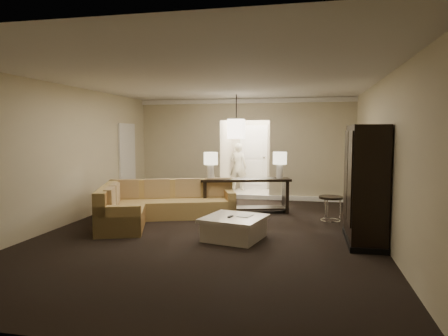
% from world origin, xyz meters
% --- Properties ---
extents(ground, '(8.00, 8.00, 0.00)m').
position_xyz_m(ground, '(0.00, 0.00, 0.00)').
color(ground, black).
rests_on(ground, ground).
extents(wall_back, '(6.00, 0.04, 2.80)m').
position_xyz_m(wall_back, '(0.00, 4.00, 1.40)').
color(wall_back, '#C5B995').
rests_on(wall_back, ground).
extents(wall_front, '(6.00, 0.04, 2.80)m').
position_xyz_m(wall_front, '(0.00, -4.00, 1.40)').
color(wall_front, '#C5B995').
rests_on(wall_front, ground).
extents(wall_left, '(0.04, 8.00, 2.80)m').
position_xyz_m(wall_left, '(-3.00, 0.00, 1.40)').
color(wall_left, '#C5B995').
rests_on(wall_left, ground).
extents(wall_right, '(0.04, 8.00, 2.80)m').
position_xyz_m(wall_right, '(3.00, 0.00, 1.40)').
color(wall_right, '#C5B995').
rests_on(wall_right, ground).
extents(ceiling, '(6.00, 8.00, 0.02)m').
position_xyz_m(ceiling, '(0.00, 0.00, 2.80)').
color(ceiling, silver).
rests_on(ceiling, wall_back).
extents(crown_molding, '(6.00, 0.10, 0.12)m').
position_xyz_m(crown_molding, '(0.00, 3.95, 2.73)').
color(crown_molding, white).
rests_on(crown_molding, wall_back).
extents(baseboard, '(6.00, 0.10, 0.12)m').
position_xyz_m(baseboard, '(0.00, 3.95, 0.06)').
color(baseboard, white).
rests_on(baseboard, ground).
extents(side_door, '(0.05, 0.90, 2.10)m').
position_xyz_m(side_door, '(-2.97, 2.80, 1.05)').
color(side_door, white).
rests_on(side_door, ground).
extents(foyer, '(1.44, 2.02, 2.80)m').
position_xyz_m(foyer, '(0.00, 5.34, 1.30)').
color(foyer, beige).
rests_on(foyer, ground).
extents(sectional_sofa, '(2.89, 2.90, 0.82)m').
position_xyz_m(sectional_sofa, '(-1.38, 0.80, 0.33)').
color(sectional_sofa, brown).
rests_on(sectional_sofa, ground).
extents(coffee_table, '(1.19, 1.19, 0.42)m').
position_xyz_m(coffee_table, '(0.51, -0.32, 0.20)').
color(coffee_table, silver).
rests_on(coffee_table, ground).
extents(console_table, '(2.12, 1.02, 0.80)m').
position_xyz_m(console_table, '(0.34, 2.00, 0.48)').
color(console_table, black).
rests_on(console_table, ground).
extents(armoire, '(0.59, 1.38, 1.98)m').
position_xyz_m(armoire, '(2.69, -0.09, 0.95)').
color(armoire, black).
rests_on(armoire, ground).
extents(drink_table, '(0.47, 0.47, 0.59)m').
position_xyz_m(drink_table, '(2.21, 1.08, 0.42)').
color(drink_table, black).
rests_on(drink_table, ground).
extents(table_lamp_left, '(0.32, 0.32, 0.61)m').
position_xyz_m(table_lamp_left, '(-0.43, 1.78, 1.21)').
color(table_lamp_left, silver).
rests_on(table_lamp_left, console_table).
extents(table_lamp_right, '(0.32, 0.32, 0.61)m').
position_xyz_m(table_lamp_right, '(1.11, 2.22, 1.21)').
color(table_lamp_right, silver).
rests_on(table_lamp_right, console_table).
extents(pendant_light, '(0.38, 0.38, 1.09)m').
position_xyz_m(pendant_light, '(0.00, 2.70, 1.95)').
color(pendant_light, black).
rests_on(pendant_light, ceiling).
extents(person, '(0.65, 0.46, 1.69)m').
position_xyz_m(person, '(-0.45, 5.60, 0.85)').
color(person, beige).
rests_on(person, ground).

